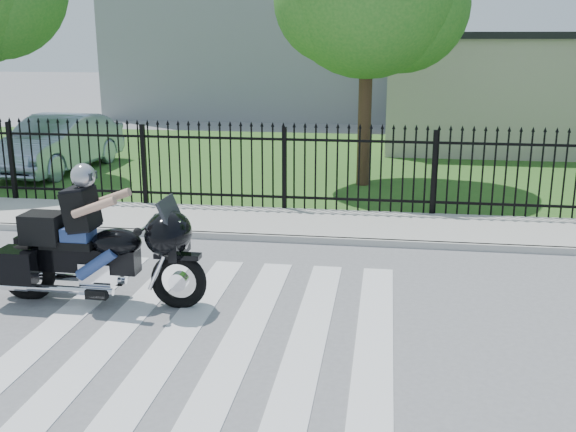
# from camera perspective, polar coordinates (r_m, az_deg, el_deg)

# --- Properties ---
(ground) EXTENTS (120.00, 120.00, 0.00)m
(ground) POSITION_cam_1_polar(r_m,az_deg,el_deg) (8.47, -6.57, -10.01)
(ground) COLOR slate
(ground) RESTS_ON ground
(crosswalk) EXTENTS (5.00, 5.50, 0.01)m
(crosswalk) POSITION_cam_1_polar(r_m,az_deg,el_deg) (8.47, -6.57, -9.98)
(crosswalk) COLOR silver
(crosswalk) RESTS_ON ground
(sidewalk) EXTENTS (40.00, 2.00, 0.12)m
(sidewalk) POSITION_cam_1_polar(r_m,az_deg,el_deg) (13.05, -0.97, -0.62)
(sidewalk) COLOR #ADAAA3
(sidewalk) RESTS_ON ground
(curb) EXTENTS (40.00, 0.12, 0.12)m
(curb) POSITION_cam_1_polar(r_m,az_deg,el_deg) (12.10, -1.74, -1.87)
(curb) COLOR #ADAAA3
(curb) RESTS_ON ground
(grass_strip) EXTENTS (40.00, 12.00, 0.02)m
(grass_strip) POSITION_cam_1_polar(r_m,az_deg,el_deg) (19.83, 2.34, 4.61)
(grass_strip) COLOR #2D6021
(grass_strip) RESTS_ON ground
(iron_fence) EXTENTS (26.00, 0.04, 1.80)m
(iron_fence) POSITION_cam_1_polar(r_m,az_deg,el_deg) (13.82, -0.31, 3.85)
(iron_fence) COLOR black
(iron_fence) RESTS_ON ground
(building_low) EXTENTS (10.00, 6.00, 3.50)m
(building_low) POSITION_cam_1_polar(r_m,az_deg,el_deg) (23.99, 20.60, 9.67)
(building_low) COLOR #B6A998
(building_low) RESTS_ON ground
(building_low_roof) EXTENTS (10.20, 6.20, 0.20)m
(building_low_roof) POSITION_cam_1_polar(r_m,az_deg,el_deg) (23.92, 21.01, 14.08)
(building_low_roof) COLOR black
(building_low_roof) RESTS_ON building_low
(motorcycle_rider) EXTENTS (3.00, 0.89, 1.99)m
(motorcycle_rider) POSITION_cam_1_polar(r_m,az_deg,el_deg) (9.52, -16.19, -2.44)
(motorcycle_rider) COLOR black
(motorcycle_rider) RESTS_ON ground
(parked_car) EXTENTS (2.02, 4.71, 1.51)m
(parked_car) POSITION_cam_1_polar(r_m,az_deg,el_deg) (19.28, -18.93, 5.82)
(parked_car) COLOR #9DADC6
(parked_car) RESTS_ON grass_strip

